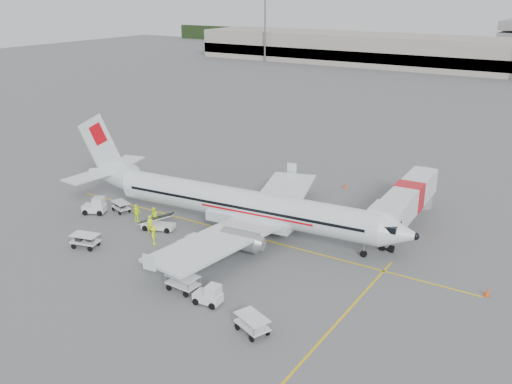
% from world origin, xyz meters
% --- Properties ---
extents(ground, '(360.00, 360.00, 0.00)m').
position_xyz_m(ground, '(0.00, 0.00, 0.00)').
color(ground, '#56595B').
extents(stripe_lead, '(44.00, 0.20, 0.01)m').
position_xyz_m(stripe_lead, '(0.00, 0.00, 0.01)').
color(stripe_lead, yellow).
rests_on(stripe_lead, ground).
extents(stripe_cross, '(0.20, 20.00, 0.01)m').
position_xyz_m(stripe_cross, '(14.00, -8.00, 0.01)').
color(stripe_cross, yellow).
rests_on(stripe_cross, ground).
extents(terminal_west, '(110.00, 22.00, 9.00)m').
position_xyz_m(terminal_west, '(-40.00, 130.00, 4.50)').
color(terminal_west, gray).
rests_on(terminal_west, ground).
extents(mast_west, '(3.20, 1.20, 22.00)m').
position_xyz_m(mast_west, '(-70.00, 118.00, 11.00)').
color(mast_west, slate).
rests_on(mast_west, ground).
extents(aircraft, '(37.91, 30.96, 9.79)m').
position_xyz_m(aircraft, '(-0.44, 0.54, 4.90)').
color(aircraft, white).
rests_on(aircraft, ground).
extents(jet_bridge, '(4.03, 17.45, 4.55)m').
position_xyz_m(jet_bridge, '(12.54, 10.13, 2.27)').
color(jet_bridge, silver).
rests_on(jet_bridge, ground).
extents(belt_loader, '(4.58, 2.86, 2.32)m').
position_xyz_m(belt_loader, '(-7.92, -3.47, 1.16)').
color(belt_loader, silver).
rests_on(belt_loader, ground).
extents(tug_fore, '(2.21, 1.40, 1.62)m').
position_xyz_m(tug_fore, '(4.62, -12.09, 0.81)').
color(tug_fore, silver).
rests_on(tug_fore, ground).
extents(tug_mid, '(2.43, 1.66, 1.73)m').
position_xyz_m(tug_mid, '(-2.17, -5.73, 0.86)').
color(tug_mid, silver).
rests_on(tug_mid, ground).
extents(tug_aft, '(2.68, 2.22, 1.80)m').
position_xyz_m(tug_aft, '(-16.51, -3.82, 0.90)').
color(tug_aft, silver).
rests_on(tug_aft, ground).
extents(cart_loaded_a, '(2.78, 2.05, 1.30)m').
position_xyz_m(cart_loaded_a, '(-10.84, -10.15, 0.65)').
color(cart_loaded_a, silver).
rests_on(cart_loaded_a, ground).
extents(cart_loaded_b, '(2.44, 1.88, 1.12)m').
position_xyz_m(cart_loaded_b, '(-14.46, -2.00, 0.56)').
color(cart_loaded_b, silver).
rests_on(cart_loaded_b, ground).
extents(cart_empty_a, '(2.66, 1.67, 1.34)m').
position_xyz_m(cart_empty_a, '(1.77, -11.56, 0.67)').
color(cart_empty_a, silver).
rests_on(cart_empty_a, ground).
extents(cart_empty_b, '(2.88, 2.32, 1.31)m').
position_xyz_m(cart_empty_b, '(9.53, -13.57, 0.65)').
color(cart_empty_b, silver).
rests_on(cart_empty_b, ground).
extents(cone_nose, '(0.42, 0.42, 0.69)m').
position_xyz_m(cone_nose, '(22.20, 0.38, 0.34)').
color(cone_nose, '#DF4609').
rests_on(cone_nose, ground).
extents(cone_port, '(0.42, 0.42, 0.68)m').
position_xyz_m(cone_port, '(2.54, 17.86, 0.34)').
color(cone_port, '#DF4609').
rests_on(cone_port, ground).
extents(cone_stbd, '(0.40, 0.40, 0.65)m').
position_xyz_m(cone_stbd, '(-2.41, -9.52, 0.32)').
color(cone_stbd, '#DF4609').
rests_on(cone_stbd, ground).
extents(crew_a, '(0.75, 0.76, 1.77)m').
position_xyz_m(crew_a, '(-8.08, -4.45, 0.88)').
color(crew_a, '#CAEE0F').
rests_on(crew_a, ground).
extents(crew_b, '(1.07, 1.00, 1.75)m').
position_xyz_m(crew_b, '(-9.24, -2.61, 0.88)').
color(crew_b, '#CAEE0F').
rests_on(crew_b, ground).
extents(crew_c, '(1.20, 1.31, 1.77)m').
position_xyz_m(crew_c, '(-5.93, -6.28, 0.89)').
color(crew_c, '#CAEE0F').
rests_on(crew_c, ground).
extents(crew_d, '(1.12, 0.50, 1.88)m').
position_xyz_m(crew_d, '(-11.16, -3.08, 0.94)').
color(crew_d, '#CAEE0F').
rests_on(crew_d, ground).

